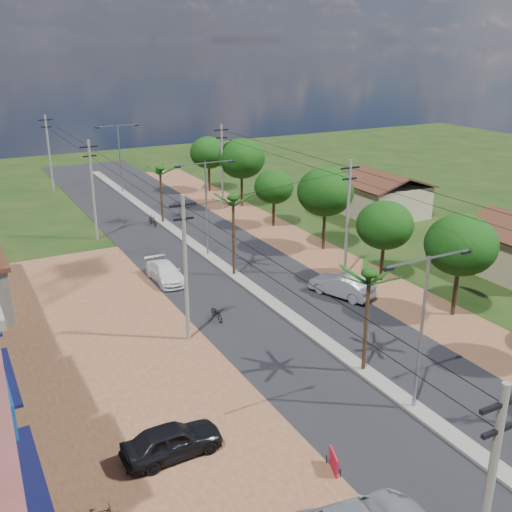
{
  "coord_description": "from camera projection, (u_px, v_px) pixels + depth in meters",
  "views": [
    {
      "loc": [
        -18.66,
        -18.49,
        17.08
      ],
      "look_at": [
        -0.29,
        15.87,
        3.0
      ],
      "focal_mm": 42.0,
      "sensor_mm": 36.0,
      "label": 1
    }
  ],
  "objects": [
    {
      "name": "palm_median_mid",
      "position": [
        233.0,
        202.0,
        44.0
      ],
      "size": [
        2.0,
        2.0,
        6.55
      ],
      "color": "black",
      "rests_on": "ground"
    },
    {
      "name": "house_east_far",
      "position": [
        384.0,
        193.0,
        61.13
      ],
      "size": [
        7.6,
        7.5,
        4.6
      ],
      "color": "tan",
      "rests_on": "ground"
    },
    {
      "name": "car_parked_dark",
      "position": [
        172.0,
        441.0,
        25.86
      ],
      "size": [
        4.48,
        1.93,
        1.51
      ],
      "primitive_type": "imported",
      "rotation": [
        0.0,
        0.0,
        1.6
      ],
      "color": "black",
      "rests_on": "ground"
    },
    {
      "name": "tree_east_h",
      "position": [
        209.0,
        153.0,
        70.2
      ],
      "size": [
        4.4,
        4.4,
        6.52
      ],
      "color": "black",
      "rests_on": "ground"
    },
    {
      "name": "utility_pole_w_c",
      "position": [
        93.0,
        188.0,
        52.89
      ],
      "size": [
        1.6,
        0.24,
        9.0
      ],
      "color": "#605E56",
      "rests_on": "ground"
    },
    {
      "name": "car_white_far",
      "position": [
        166.0,
        273.0,
        44.73
      ],
      "size": [
        2.03,
        4.78,
        1.38
      ],
      "primitive_type": "imported",
      "rotation": [
        0.0,
        0.0,
        0.02
      ],
      "color": "silver",
      "rests_on": "ground"
    },
    {
      "name": "tree_east_d",
      "position": [
        385.0,
        225.0,
        43.72
      ],
      "size": [
        4.2,
        4.2,
        6.13
      ],
      "color": "black",
      "rests_on": "ground"
    },
    {
      "name": "palm_median_near",
      "position": [
        369.0,
        278.0,
        30.85
      ],
      "size": [
        2.0,
        2.0,
        6.15
      ],
      "color": "black",
      "rests_on": "ground"
    },
    {
      "name": "roadside_sign",
      "position": [
        333.0,
        462.0,
        25.03
      ],
      "size": [
        0.44,
        1.06,
        0.92
      ],
      "rotation": [
        0.0,
        0.0,
        -0.34
      ],
      "color": "#A80F26",
      "rests_on": "ground"
    },
    {
      "name": "tree_east_g",
      "position": [
        242.0,
        159.0,
        63.5
      ],
      "size": [
        5.0,
        5.0,
        7.38
      ],
      "color": "black",
      "rests_on": "ground"
    },
    {
      "name": "car_silver_mid",
      "position": [
        342.0,
        286.0,
        42.11
      ],
      "size": [
        3.22,
        5.02,
        1.56
      ],
      "primitive_type": "imported",
      "rotation": [
        0.0,
        0.0,
        3.5
      ],
      "color": "gray",
      "rests_on": "ground"
    },
    {
      "name": "road",
      "position": [
        266.0,
        299.0,
        41.85
      ],
      "size": [
        12.0,
        110.0,
        0.04
      ],
      "primitive_type": "cube",
      "color": "black",
      "rests_on": "ground"
    },
    {
      "name": "utility_pole_w_d",
      "position": [
        49.0,
        151.0,
        70.31
      ],
      "size": [
        1.6,
        0.24,
        9.0
      ],
      "color": "#605E56",
      "rests_on": "ground"
    },
    {
      "name": "streetlight_mid",
      "position": [
        206.0,
        201.0,
        48.52
      ],
      "size": [
        5.1,
        0.18,
        8.0
      ],
      "color": "gray",
      "rests_on": "ground"
    },
    {
      "name": "moto_rider_west_b",
      "position": [
        153.0,
        221.0,
        58.19
      ],
      "size": [
        0.64,
        1.75,
        1.03
      ],
      "primitive_type": "imported",
      "rotation": [
        0.0,
        0.0,
        0.09
      ],
      "color": "black",
      "rests_on": "ground"
    },
    {
      "name": "streetlight_far",
      "position": [
        119.0,
        153.0,
        69.26
      ],
      "size": [
        5.1,
        0.18,
        8.0
      ],
      "color": "gray",
      "rests_on": "ground"
    },
    {
      "name": "streetlight_near",
      "position": [
        422.0,
        321.0,
        27.79
      ],
      "size": [
        5.1,
        0.18,
        8.0
      ],
      "color": "gray",
      "rests_on": "ground"
    },
    {
      "name": "tree_east_f",
      "position": [
        274.0,
        187.0,
        57.05
      ],
      "size": [
        3.8,
        3.8,
        5.52
      ],
      "color": "black",
      "rests_on": "ground"
    },
    {
      "name": "median",
      "position": [
        246.0,
        284.0,
        44.31
      ],
      "size": [
        1.0,
        90.0,
        0.18
      ],
      "primitive_type": "cube",
      "color": "#605E56",
      "rests_on": "ground"
    },
    {
      "name": "utility_pole_e_c",
      "position": [
        222.0,
        165.0,
        62.64
      ],
      "size": [
        1.6,
        0.24,
        9.0
      ],
      "color": "#605E56",
      "rests_on": "ground"
    },
    {
      "name": "tree_east_e",
      "position": [
        325.0,
        192.0,
        50.19
      ],
      "size": [
        4.8,
        4.8,
        7.14
      ],
      "color": "black",
      "rests_on": "ground"
    },
    {
      "name": "utility_pole_e_b",
      "position": [
        348.0,
        216.0,
        44.39
      ],
      "size": [
        1.6,
        0.24,
        9.0
      ],
      "color": "#605E56",
      "rests_on": "ground"
    },
    {
      "name": "ground",
      "position": [
        413.0,
        409.0,
        29.41
      ],
      "size": [
        160.0,
        160.0,
        0.0
      ],
      "primitive_type": "plane",
      "color": "black",
      "rests_on": "ground"
    },
    {
      "name": "tree_east_c",
      "position": [
        461.0,
        245.0,
        37.87
      ],
      "size": [
        4.6,
        4.6,
        6.83
      ],
      "color": "black",
      "rests_on": "ground"
    },
    {
      "name": "palm_median_far",
      "position": [
        160.0,
        171.0,
        57.49
      ],
      "size": [
        2.0,
        2.0,
        5.85
      ],
      "color": "black",
      "rests_on": "ground"
    },
    {
      "name": "dirt_lot_west",
      "position": [
        68.0,
        409.0,
        29.39
      ],
      "size": [
        18.0,
        46.0,
        0.04
      ],
      "primitive_type": "cube",
      "color": "brown",
      "rests_on": "ground"
    },
    {
      "name": "utility_pole_w_b",
      "position": [
        185.0,
        266.0,
        34.65
      ],
      "size": [
        1.6,
        0.24,
        9.0
      ],
      "color": "#605E56",
      "rests_on": "ground"
    },
    {
      "name": "moto_rider_west_a",
      "position": [
        217.0,
        314.0,
        38.6
      ],
      "size": [
        0.65,
        1.76,
        0.92
      ],
      "primitive_type": "imported",
      "rotation": [
        0.0,
        0.0,
        -0.03
      ],
      "color": "black",
      "rests_on": "ground"
    },
    {
      "name": "dirt_shoulder_east",
      "position": [
        363.0,
        278.0,
        45.62
      ],
      "size": [
        5.0,
        90.0,
        0.03
      ],
      "primitive_type": "cube",
      "color": "brown",
      "rests_on": "ground"
    }
  ]
}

